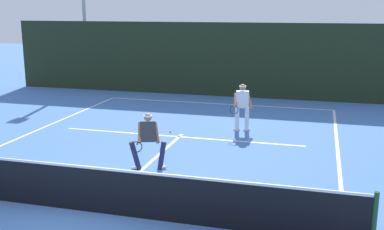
{
  "coord_description": "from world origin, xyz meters",
  "views": [
    {
      "loc": [
        4.4,
        -8.16,
        4.19
      ],
      "look_at": [
        0.71,
        5.11,
        1.0
      ],
      "focal_mm": 43.55,
      "sensor_mm": 36.0,
      "label": 1
    }
  ],
  "objects_px": {
    "player_far": "(242,105)",
    "light_pole": "(84,3)",
    "player_near": "(148,139)",
    "tennis_ball": "(170,132)"
  },
  "relations": [
    {
      "from": "player_near",
      "to": "tennis_ball",
      "type": "distance_m",
      "value": 3.84
    },
    {
      "from": "light_pole",
      "to": "player_near",
      "type": "bearing_deg",
      "value": -56.01
    },
    {
      "from": "player_far",
      "to": "tennis_ball",
      "type": "height_order",
      "value": "player_far"
    },
    {
      "from": "tennis_ball",
      "to": "light_pole",
      "type": "relative_size",
      "value": 0.01
    },
    {
      "from": "player_far",
      "to": "player_near",
      "type": "bearing_deg",
      "value": 58.06
    },
    {
      "from": "player_near",
      "to": "light_pole",
      "type": "relative_size",
      "value": 0.21
    },
    {
      "from": "player_far",
      "to": "light_pole",
      "type": "height_order",
      "value": "light_pole"
    },
    {
      "from": "player_far",
      "to": "light_pole",
      "type": "relative_size",
      "value": 0.23
    },
    {
      "from": "player_far",
      "to": "tennis_ball",
      "type": "distance_m",
      "value": 2.63
    },
    {
      "from": "player_far",
      "to": "light_pole",
      "type": "xyz_separation_m",
      "value": [
        -9.98,
        7.68,
        3.54
      ]
    }
  ]
}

